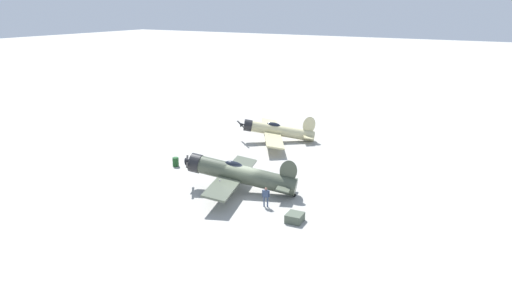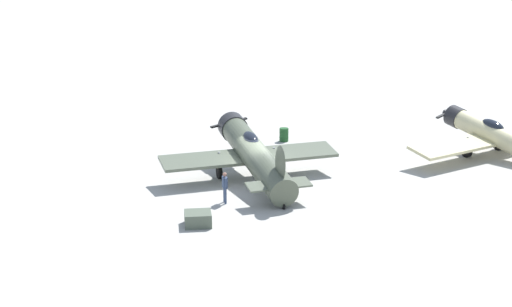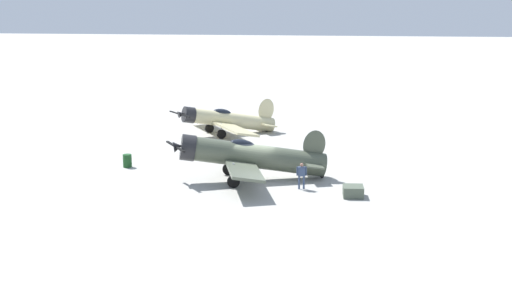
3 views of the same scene
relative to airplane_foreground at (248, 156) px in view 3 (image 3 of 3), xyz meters
The scene contains 6 objects.
ground_plane 1.73m from the airplane_foreground, 106.25° to the left, with size 400.00×400.00×0.00m, color #A8A59E.
airplane_foreground is the anchor object (origin of this frame).
airplane_mid_apron 16.23m from the airplane_foreground, 163.75° to the right, with size 11.95×9.24×3.17m.
ground_crew_mechanic 4.03m from the airplane_foreground, 65.96° to the left, with size 0.31×0.64×1.67m.
equipment_crate 7.58m from the airplane_foreground, 66.89° to the left, with size 1.38×1.31×0.67m.
fuel_drum 9.51m from the airplane_foreground, 105.14° to the right, with size 0.66×0.66×0.92m.
Camera 3 is at (44.02, 6.60, 11.51)m, focal length 48.97 mm.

